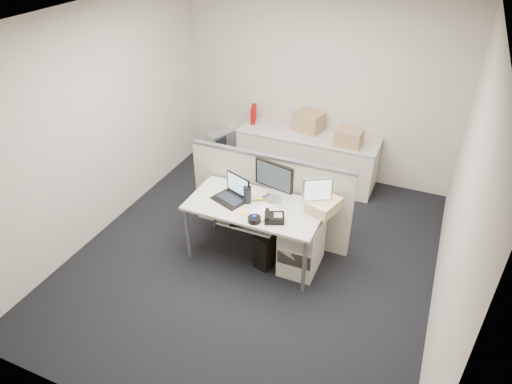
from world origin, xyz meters
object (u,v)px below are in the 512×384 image
at_px(desk, 255,210).
at_px(monitor_main, 274,182).
at_px(desk_phone, 274,218).
at_px(laptop, 229,190).

bearing_deg(desk, monitor_main, 50.19).
relative_size(monitor_main, desk_phone, 2.28).
relative_size(desk, desk_phone, 7.23).
height_order(monitor_main, laptop, monitor_main).
bearing_deg(monitor_main, laptop, -143.37).
xyz_separation_m(desk, laptop, (-0.30, -0.02, 0.20)).
distance_m(monitor_main, laptop, 0.50).
bearing_deg(monitor_main, desk, -117.14).
height_order(desk, desk_phone, desk_phone).
relative_size(monitor_main, laptop, 1.32).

